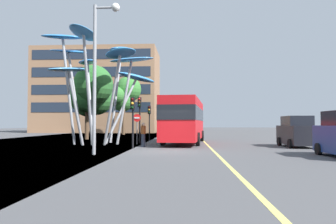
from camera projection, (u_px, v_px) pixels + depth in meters
ground at (154, 152)px, 18.72m from camera, size 120.00×240.00×0.10m
red_bus at (184, 118)px, 26.26m from camera, size 3.59×11.12×3.70m
leaf_sculpture at (102, 64)px, 25.72m from camera, size 8.81×10.56×8.60m
traffic_light_kerb_near at (133, 111)px, 20.80m from camera, size 0.28×0.42×3.28m
traffic_light_kerb_far at (140, 110)px, 26.28m from camera, size 0.28×0.42×3.73m
traffic_light_island_mid at (149, 115)px, 31.17m from camera, size 0.28×0.42×3.32m
car_parked_mid at (297, 132)px, 22.15m from camera, size 1.91×3.95×2.11m
street_lamp at (100, 59)px, 16.73m from camera, size 1.39×0.44×7.83m
tree_pavement_near at (91, 94)px, 32.85m from camera, size 4.87×5.81×7.36m
tree_pavement_far at (123, 95)px, 48.09m from camera, size 4.96×5.36×8.65m
pedestrian at (143, 135)px, 22.05m from camera, size 0.34×0.34×1.66m
no_entry_sign at (137, 124)px, 25.08m from camera, size 0.60×0.12×2.34m
backdrop_building at (99, 92)px, 60.34m from camera, size 21.83×10.86×15.10m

